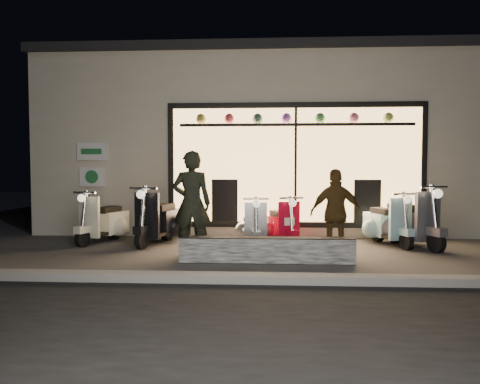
% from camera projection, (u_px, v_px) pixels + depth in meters
% --- Properties ---
extents(ground, '(40.00, 40.00, 0.00)m').
position_uv_depth(ground, '(255.00, 255.00, 8.06)').
color(ground, '#383533').
rests_on(ground, ground).
extents(kerb, '(40.00, 0.25, 0.12)m').
position_uv_depth(kerb, '(251.00, 279.00, 6.06)').
color(kerb, slate).
rests_on(kerb, ground).
extents(shop_building, '(10.20, 6.23, 4.20)m').
position_uv_depth(shop_building, '(260.00, 146.00, 12.92)').
color(shop_building, beige).
rests_on(shop_building, ground).
extents(graffiti_barrier, '(2.75, 0.28, 0.40)m').
position_uv_depth(graffiti_barrier, '(267.00, 250.00, 7.39)').
color(graffiti_barrier, black).
rests_on(graffiti_barrier, ground).
extents(scooter_silver, '(0.49, 1.29, 0.92)m').
position_uv_depth(scooter_silver, '(254.00, 226.00, 9.02)').
color(scooter_silver, black).
rests_on(scooter_silver, ground).
extents(scooter_red, '(0.67, 1.29, 0.92)m').
position_uv_depth(scooter_red, '(280.00, 225.00, 9.14)').
color(scooter_red, black).
rests_on(scooter_red, ground).
extents(scooter_black, '(0.72, 1.53, 1.09)m').
position_uv_depth(scooter_black, '(161.00, 221.00, 9.34)').
color(scooter_black, black).
rests_on(scooter_black, ground).
extents(scooter_cream, '(0.74, 1.40, 1.00)m').
position_uv_depth(scooter_cream, '(107.00, 222.00, 9.49)').
color(scooter_cream, black).
rests_on(scooter_cream, ground).
extents(scooter_blue, '(0.73, 1.39, 0.99)m').
position_uv_depth(scooter_blue, '(385.00, 224.00, 9.20)').
color(scooter_blue, black).
rests_on(scooter_blue, ground).
extents(scooter_grey, '(0.91, 1.55, 1.13)m').
position_uv_depth(scooter_grey, '(405.00, 222.00, 8.98)').
color(scooter_grey, black).
rests_on(scooter_grey, ground).
extents(man, '(0.67, 0.46, 1.79)m').
position_uv_depth(man, '(192.00, 203.00, 7.94)').
color(man, black).
rests_on(man, ground).
extents(woman, '(0.87, 0.37, 1.48)m').
position_uv_depth(woman, '(336.00, 213.00, 7.82)').
color(woman, brown).
rests_on(woman, ground).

